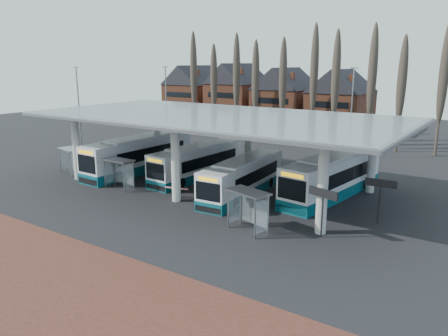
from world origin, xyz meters
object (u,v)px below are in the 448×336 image
Objects in this scene: bus_0 at (140,155)px; bus_1 at (198,162)px; shelter_1 at (120,167)px; shelter_2 at (249,202)px; shelter_0 at (71,155)px; bus_2 at (243,178)px; bus_3 at (333,176)px.

bus_0 is 6.42m from bus_1.
shelter_2 is at bearing -7.56° from shelter_1.
shelter_1 is at bearing -60.26° from bus_0.
bus_0 reaches higher than shelter_0.
bus_2 is 10.76m from shelter_1.
bus_3 is at bearing 27.37° from bus_2.
bus_1 is 1.02× the size of bus_2.
shelter_0 is (-17.72, -3.38, 0.40)m from bus_2.
shelter_2 is (14.32, -2.22, 0.08)m from shelter_1.
bus_3 is (12.70, 1.50, 0.15)m from bus_1.
bus_1 is 12.79m from bus_3.
bus_1 is 0.90× the size of bus_3.
bus_1 is at bearing 41.27° from shelter_0.
shelter_2 is at bearing -22.33° from bus_0.
shelter_0 is at bearing -173.25° from shelter_2.
shelter_1 is (-16.09, -8.20, 0.26)m from bus_3.
bus_1 is at bearing -166.21° from bus_3.
bus_1 is 12.66m from shelter_0.
shelter_0 is (-11.28, -5.73, 0.35)m from bus_1.
bus_3 is at bearing 95.31° from shelter_2.
shelter_1 is (-9.83, -4.34, 0.46)m from bus_2.
shelter_0 is at bearing 174.27° from shelter_1.
bus_0 is 6.12m from shelter_1.
bus_1 is at bearing 155.61° from bus_2.
bus_2 is at bearing -3.17° from bus_0.
bus_2 is 0.88× the size of bus_3.
bus_0 is at bearing 171.07° from shelter_2.
bus_3 is 3.97× the size of shelter_2.
bus_0 reaches higher than bus_1.
bus_1 is at bearing 64.41° from shelter_1.
bus_2 is 3.92× the size of shelter_1.
shelter_2 is (-1.77, -10.42, 0.34)m from bus_3.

